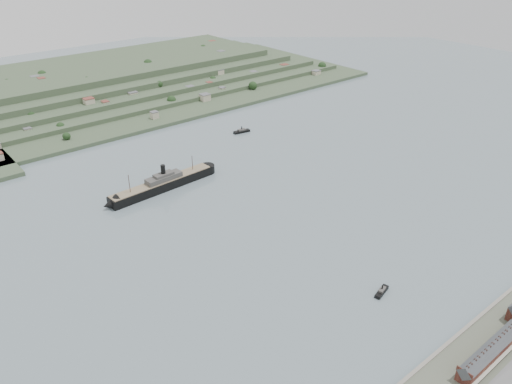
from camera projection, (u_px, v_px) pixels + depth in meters
ground at (284, 222)px, 376.40m from camera, size 1400.00×1400.00×0.00m
terrace_row at (492, 350)px, 253.39m from camera, size 55.60×9.80×11.07m
far_peninsula at (98, 86)px, 653.57m from camera, size 760.00×309.00×30.00m
steamship at (160, 185)px, 418.88m from camera, size 109.03×18.12×26.14m
tugboat at (382, 291)px, 302.48m from camera, size 13.96×6.85×6.07m
ferry_east at (242, 131)px, 537.66m from camera, size 18.88×8.13×6.86m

